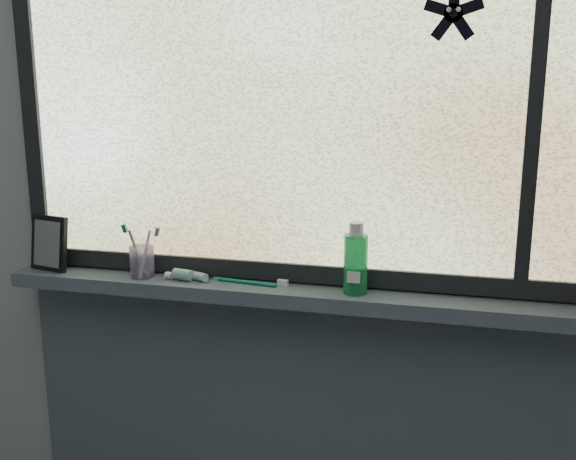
% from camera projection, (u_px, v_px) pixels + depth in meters
% --- Properties ---
extents(wall_back, '(3.00, 0.01, 2.50)m').
position_uv_depth(wall_back, '(293.00, 199.00, 1.75)').
color(wall_back, '#9EA3A8').
rests_on(wall_back, ground).
extents(windowsill, '(1.62, 0.14, 0.04)m').
position_uv_depth(windowsill, '(286.00, 294.00, 1.74)').
color(windowsill, '#485360').
rests_on(windowsill, wall_back).
extents(sill_apron, '(1.62, 0.02, 0.98)m').
position_uv_depth(sill_apron, '(291.00, 452.00, 1.90)').
color(sill_apron, '#485360').
rests_on(sill_apron, floor).
extents(window_pane, '(1.50, 0.01, 1.00)m').
position_uv_depth(window_pane, '(291.00, 94.00, 1.67)').
color(window_pane, silver).
rests_on(window_pane, wall_back).
extents(frame_bottom, '(1.60, 0.03, 0.05)m').
position_uv_depth(frame_bottom, '(291.00, 272.00, 1.77)').
color(frame_bottom, black).
rests_on(frame_bottom, windowsill).
extents(frame_left, '(0.05, 0.03, 1.10)m').
position_uv_depth(frame_left, '(31.00, 94.00, 1.85)').
color(frame_left, black).
rests_on(frame_left, wall_back).
extents(frame_mullion, '(0.03, 0.03, 1.00)m').
position_uv_depth(frame_mullion, '(536.00, 95.00, 1.52)').
color(frame_mullion, black).
rests_on(frame_mullion, wall_back).
extents(starfish_sticker, '(0.15, 0.02, 0.15)m').
position_uv_depth(starfish_sticker, '(453.00, 13.00, 1.52)').
color(starfish_sticker, black).
rests_on(starfish_sticker, window_pane).
extents(vanity_mirror, '(0.14, 0.09, 0.16)m').
position_uv_depth(vanity_mirror, '(49.00, 243.00, 1.88)').
color(vanity_mirror, black).
rests_on(vanity_mirror, windowsill).
extents(toothpaste_tube, '(0.18, 0.08, 0.03)m').
position_uv_depth(toothpaste_tube, '(189.00, 275.00, 1.79)').
color(toothpaste_tube, silver).
rests_on(toothpaste_tube, windowsill).
extents(toothbrush_cup, '(0.08, 0.08, 0.09)m').
position_uv_depth(toothbrush_cup, '(142.00, 262.00, 1.82)').
color(toothbrush_cup, '#BEAEE6').
rests_on(toothbrush_cup, windowsill).
extents(toothbrush_lying, '(0.23, 0.05, 0.02)m').
position_uv_depth(toothbrush_lying, '(245.00, 281.00, 1.76)').
color(toothbrush_lying, '#0D7A62').
rests_on(toothbrush_lying, windowsill).
extents(mouthwash_bottle, '(0.07, 0.07, 0.16)m').
position_uv_depth(mouthwash_bottle, '(356.00, 258.00, 1.66)').
color(mouthwash_bottle, green).
rests_on(mouthwash_bottle, windowsill).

